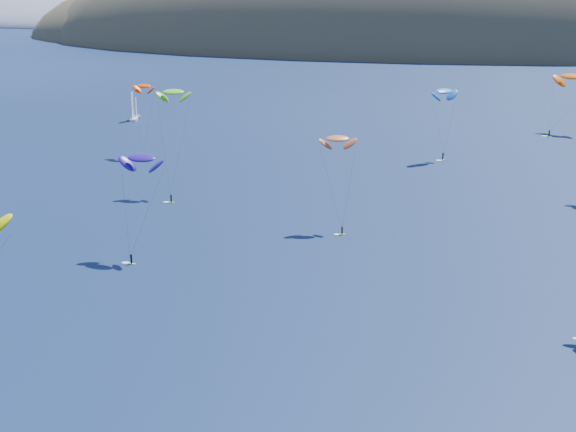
# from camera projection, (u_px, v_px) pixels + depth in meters

# --- Properties ---
(island) EXTENTS (730.00, 300.00, 210.00)m
(island) POSITION_uv_depth(u_px,v_px,m) (461.00, 57.00, 592.02)
(island) COLOR #3D3526
(island) RESTS_ON ground
(sailboat) EXTENTS (9.53, 8.24, 11.46)m
(sailboat) POSITION_uv_depth(u_px,v_px,m) (134.00, 117.00, 281.44)
(sailboat) COLOR white
(sailboat) RESTS_ON ground
(kitesurfer_1) EXTENTS (7.64, 9.84, 21.23)m
(kitesurfer_1) POSITION_uv_depth(u_px,v_px,m) (144.00, 86.00, 224.08)
(kitesurfer_1) COLOR #B1E319
(kitesurfer_1) RESTS_ON ground
(kitesurfer_3) EXTENTS (8.09, 14.28, 25.40)m
(kitesurfer_3) POSITION_uv_depth(u_px,v_px,m) (173.00, 92.00, 185.74)
(kitesurfer_3) COLOR #B1E319
(kitesurfer_3) RESTS_ON ground
(kitesurfer_4) EXTENTS (9.23, 9.26, 21.10)m
(kitesurfer_4) POSITION_uv_depth(u_px,v_px,m) (444.00, 91.00, 219.29)
(kitesurfer_4) COLOR #B1E319
(kitesurfer_4) RESTS_ON ground
(kitesurfer_9) EXTENTS (7.87, 9.75, 19.95)m
(kitesurfer_9) POSITION_uv_depth(u_px,v_px,m) (338.00, 139.00, 160.48)
(kitesurfer_9) COLOR #B1E319
(kitesurfer_9) RESTS_ON ground
(kitesurfer_10) EXTENTS (8.99, 10.25, 20.11)m
(kitesurfer_10) POSITION_uv_depth(u_px,v_px,m) (141.00, 158.00, 144.73)
(kitesurfer_10) COLOR #B1E319
(kitesurfer_10) RESTS_ON ground
(kitesurfer_11) EXTENTS (13.91, 16.98, 20.96)m
(kitesurfer_11) POSITION_uv_depth(u_px,v_px,m) (572.00, 76.00, 257.02)
(kitesurfer_11) COLOR #B1E319
(kitesurfer_11) RESTS_ON ground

